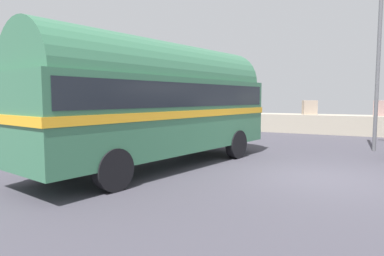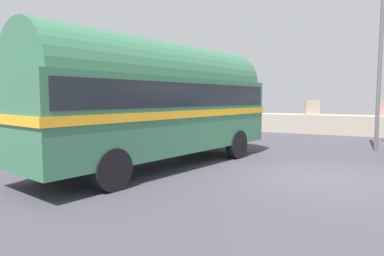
% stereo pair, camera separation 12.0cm
% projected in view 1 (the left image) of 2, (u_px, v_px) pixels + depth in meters
% --- Properties ---
extents(ground, '(32.00, 26.00, 0.02)m').
position_uv_depth(ground, '(317.00, 178.00, 8.68)').
color(ground, '#3F3D47').
extents(breakwater, '(31.36, 1.99, 2.44)m').
position_uv_depth(breakwater, '(344.00, 123.00, 19.07)').
color(breakwater, '#A39987').
rests_on(breakwater, ground).
extents(vintage_coach, '(4.09, 8.89, 3.70)m').
position_uv_depth(vintage_coach, '(159.00, 99.00, 9.94)').
color(vintage_coach, black).
rests_on(vintage_coach, ground).
extents(lamp_post, '(0.92, 0.47, 6.56)m').
position_uv_depth(lamp_post, '(381.00, 55.00, 12.71)').
color(lamp_post, '#5B5B60').
rests_on(lamp_post, ground).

